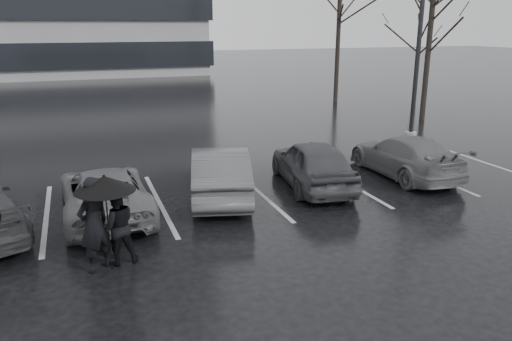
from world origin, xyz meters
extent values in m
plane|color=black|center=(0.00, 0.00, 0.00)|extent=(160.00, 160.00, 0.00)
imported|color=black|center=(2.25, 2.42, 0.70)|extent=(2.20, 4.29, 1.40)
imported|color=#303032|center=(-0.52, 2.45, 0.70)|extent=(2.48, 4.51, 1.41)
imported|color=#474749|center=(-3.58, 2.08, 0.60)|extent=(2.12, 4.40, 1.21)
imported|color=#474749|center=(5.43, 2.42, 0.64)|extent=(1.85, 4.41, 1.27)
imported|color=black|center=(-3.95, -0.83, 0.94)|extent=(0.82, 0.77, 1.88)
imported|color=black|center=(-3.53, -0.68, 0.79)|extent=(0.84, 0.70, 1.58)
cylinder|color=black|center=(-3.69, -0.92, 0.82)|extent=(0.02, 0.02, 1.65)
cone|color=black|center=(-3.69, -0.92, 1.75)|extent=(1.13, 1.13, 0.29)
sphere|color=black|center=(-3.69, -0.92, 1.89)|extent=(0.05, 0.05, 0.05)
cylinder|color=gray|center=(9.19, 7.10, 0.10)|extent=(0.49, 0.49, 0.19)
cylinder|color=black|center=(9.19, 7.10, 4.37)|extent=(0.16, 0.16, 8.73)
cube|color=#B0B0B3|center=(-5.00, 2.50, 0.00)|extent=(0.12, 5.00, 0.00)
cube|color=#B0B0B3|center=(-2.20, 2.50, 0.00)|extent=(0.12, 5.00, 0.00)
cube|color=#B0B0B3|center=(0.60, 2.50, 0.00)|extent=(0.12, 5.00, 0.00)
cube|color=#B0B0B3|center=(3.40, 2.50, 0.00)|extent=(0.12, 5.00, 0.00)
cube|color=#B0B0B3|center=(6.20, 2.50, 0.00)|extent=(0.12, 5.00, 0.00)
cube|color=#B0B0B3|center=(9.00, 2.50, 0.00)|extent=(0.12, 5.00, 0.00)
cylinder|color=black|center=(12.00, 10.00, 4.00)|extent=(0.26, 0.26, 8.00)
cylinder|color=black|center=(14.50, 14.00, 3.50)|extent=(0.26, 0.26, 7.00)
cylinder|color=black|center=(11.00, 17.00, 4.25)|extent=(0.26, 0.26, 8.50)
camera|label=1|loc=(-4.05, -10.11, 4.58)|focal=35.00mm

